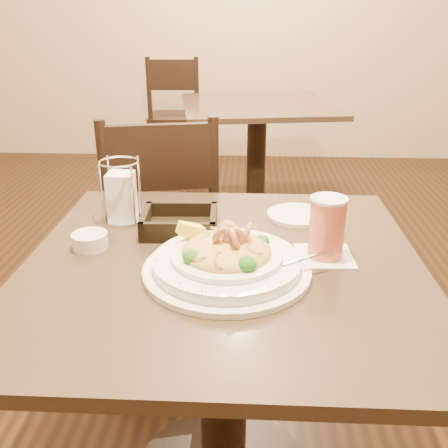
{
  "coord_description": "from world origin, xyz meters",
  "views": [
    {
      "loc": [
        0.05,
        -1.01,
        1.25
      ],
      "look_at": [
        0.0,
        0.02,
        0.8
      ],
      "focal_mm": 40.0,
      "sensor_mm": 36.0,
      "label": 1
    }
  ],
  "objects_px": {
    "bread_basket": "(180,224)",
    "main_table": "(224,342)",
    "drink_glass": "(327,228)",
    "napkin_caddy": "(122,195)",
    "side_plate": "(297,215)",
    "dining_chair_far": "(176,112)",
    "pasta_bowl": "(227,259)",
    "butter_ramekin": "(90,241)",
    "dining_chair_near": "(162,227)",
    "background_table": "(257,140)"
  },
  "relations": [
    {
      "from": "napkin_caddy",
      "to": "side_plate",
      "type": "xyz_separation_m",
      "value": [
        0.47,
        0.05,
        -0.07
      ]
    },
    {
      "from": "background_table",
      "to": "dining_chair_near",
      "type": "bearing_deg",
      "value": -104.9
    },
    {
      "from": "main_table",
      "to": "pasta_bowl",
      "type": "xyz_separation_m",
      "value": [
        0.01,
        -0.06,
        0.26
      ]
    },
    {
      "from": "dining_chair_far",
      "to": "pasta_bowl",
      "type": "height_order",
      "value": "dining_chair_far"
    },
    {
      "from": "background_table",
      "to": "dining_chair_near",
      "type": "height_order",
      "value": "dining_chair_near"
    },
    {
      "from": "main_table",
      "to": "dining_chair_far",
      "type": "relative_size",
      "value": 0.97
    },
    {
      "from": "dining_chair_near",
      "to": "butter_ramekin",
      "type": "distance_m",
      "value": 0.69
    },
    {
      "from": "dining_chair_near",
      "to": "dining_chair_far",
      "type": "relative_size",
      "value": 1.0
    },
    {
      "from": "drink_glass",
      "to": "side_plate",
      "type": "xyz_separation_m",
      "value": [
        -0.04,
        0.24,
        -0.07
      ]
    },
    {
      "from": "background_table",
      "to": "bread_basket",
      "type": "xyz_separation_m",
      "value": [
        -0.22,
        -1.93,
        0.25
      ]
    },
    {
      "from": "napkin_caddy",
      "to": "dining_chair_far",
      "type": "bearing_deg",
      "value": 95.21
    },
    {
      "from": "dining_chair_far",
      "to": "pasta_bowl",
      "type": "relative_size",
      "value": 2.34
    },
    {
      "from": "bread_basket",
      "to": "main_table",
      "type": "bearing_deg",
      "value": -52.22
    },
    {
      "from": "main_table",
      "to": "drink_glass",
      "type": "height_order",
      "value": "drink_glass"
    },
    {
      "from": "main_table",
      "to": "background_table",
      "type": "bearing_deg",
      "value": 87.16
    },
    {
      "from": "dining_chair_far",
      "to": "drink_glass",
      "type": "relative_size",
      "value": 6.45
    },
    {
      "from": "drink_glass",
      "to": "background_table",
      "type": "bearing_deg",
      "value": 93.57
    },
    {
      "from": "pasta_bowl",
      "to": "bread_basket",
      "type": "distance_m",
      "value": 0.25
    },
    {
      "from": "bread_basket",
      "to": "side_plate",
      "type": "relative_size",
      "value": 1.18
    },
    {
      "from": "background_table",
      "to": "napkin_caddy",
      "type": "relative_size",
      "value": 6.13
    },
    {
      "from": "main_table",
      "to": "butter_ramekin",
      "type": "height_order",
      "value": "butter_ramekin"
    },
    {
      "from": "dining_chair_far",
      "to": "pasta_bowl",
      "type": "xyz_separation_m",
      "value": [
        0.54,
        -3.01,
        0.26
      ]
    },
    {
      "from": "main_table",
      "to": "dining_chair_far",
      "type": "bearing_deg",
      "value": 100.2
    },
    {
      "from": "side_plate",
      "to": "main_table",
      "type": "bearing_deg",
      "value": -125.14
    },
    {
      "from": "napkin_caddy",
      "to": "butter_ramekin",
      "type": "xyz_separation_m",
      "value": [
        -0.04,
        -0.17,
        -0.05
      ]
    },
    {
      "from": "dining_chair_near",
      "to": "main_table",
      "type": "bearing_deg",
      "value": 99.43
    },
    {
      "from": "pasta_bowl",
      "to": "bread_basket",
      "type": "bearing_deg",
      "value": 121.19
    },
    {
      "from": "main_table",
      "to": "background_table",
      "type": "distance_m",
      "value": 2.08
    },
    {
      "from": "pasta_bowl",
      "to": "bread_basket",
      "type": "relative_size",
      "value": 2.05
    },
    {
      "from": "pasta_bowl",
      "to": "butter_ramekin",
      "type": "xyz_separation_m",
      "value": [
        -0.33,
        0.11,
        -0.01
      ]
    },
    {
      "from": "dining_chair_near",
      "to": "side_plate",
      "type": "bearing_deg",
      "value": 125.38
    },
    {
      "from": "bread_basket",
      "to": "drink_glass",
      "type": "bearing_deg",
      "value": -19.97
    },
    {
      "from": "main_table",
      "to": "side_plate",
      "type": "xyz_separation_m",
      "value": [
        0.19,
        0.27,
        0.23
      ]
    },
    {
      "from": "main_table",
      "to": "dining_chair_near",
      "type": "relative_size",
      "value": 0.97
    },
    {
      "from": "butter_ramekin",
      "to": "dining_chair_near",
      "type": "bearing_deg",
      "value": 85.2
    },
    {
      "from": "main_table",
      "to": "bread_basket",
      "type": "bearing_deg",
      "value": 127.78
    },
    {
      "from": "dining_chair_near",
      "to": "side_plate",
      "type": "distance_m",
      "value": 0.66
    },
    {
      "from": "pasta_bowl",
      "to": "side_plate",
      "type": "distance_m",
      "value": 0.37
    },
    {
      "from": "background_table",
      "to": "dining_chair_far",
      "type": "height_order",
      "value": "dining_chair_far"
    },
    {
      "from": "background_table",
      "to": "bread_basket",
      "type": "relative_size",
      "value": 5.3
    },
    {
      "from": "dining_chair_far",
      "to": "bread_basket",
      "type": "height_order",
      "value": "dining_chair_far"
    },
    {
      "from": "side_plate",
      "to": "pasta_bowl",
      "type": "bearing_deg",
      "value": -118.59
    },
    {
      "from": "background_table",
      "to": "side_plate",
      "type": "bearing_deg",
      "value": -87.31
    },
    {
      "from": "butter_ramekin",
      "to": "dining_chair_far",
      "type": "bearing_deg",
      "value": 94.15
    },
    {
      "from": "main_table",
      "to": "dining_chair_near",
      "type": "distance_m",
      "value": 0.74
    },
    {
      "from": "dining_chair_near",
      "to": "napkin_caddy",
      "type": "bearing_deg",
      "value": 76.49
    },
    {
      "from": "napkin_caddy",
      "to": "bread_basket",
      "type": "bearing_deg",
      "value": -21.69
    },
    {
      "from": "drink_glass",
      "to": "napkin_caddy",
      "type": "height_order",
      "value": "napkin_caddy"
    },
    {
      "from": "main_table",
      "to": "side_plate",
      "type": "height_order",
      "value": "side_plate"
    },
    {
      "from": "dining_chair_near",
      "to": "side_plate",
      "type": "xyz_separation_m",
      "value": [
        0.46,
        -0.42,
        0.23
      ]
    }
  ]
}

